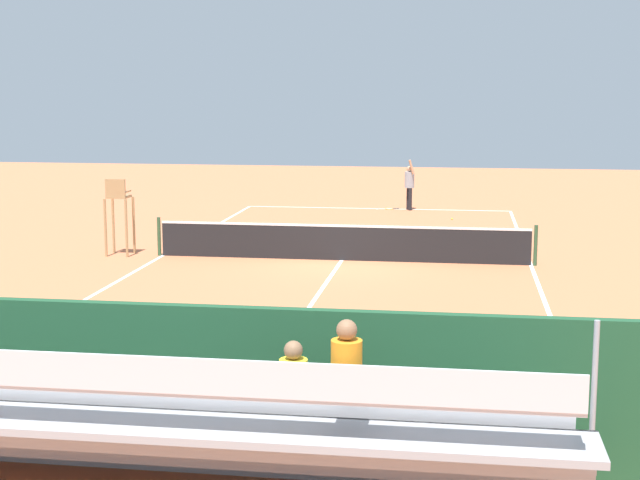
{
  "coord_description": "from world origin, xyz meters",
  "views": [
    {
      "loc": [
        -3.12,
        24.99,
        4.66
      ],
      "look_at": [
        0.0,
        4.0,
        1.2
      ],
      "focal_mm": 53.34,
      "sensor_mm": 36.0,
      "label": 1
    }
  ],
  "objects_px": {
    "tennis_racket": "(390,209)",
    "equipment_bag": "(296,434)",
    "courtside_bench": "(431,410)",
    "bleacher_stand": "(165,427)",
    "tennis_ball_near": "(452,219)",
    "tennis_player": "(409,183)",
    "umpire_chair": "(118,208)",
    "tennis_net": "(342,242)"
  },
  "relations": [
    {
      "from": "bleacher_stand",
      "to": "courtside_bench",
      "type": "bearing_deg",
      "value": -143.85
    },
    {
      "from": "umpire_chair",
      "to": "equipment_bag",
      "type": "height_order",
      "value": "umpire_chair"
    },
    {
      "from": "tennis_racket",
      "to": "equipment_bag",
      "type": "bearing_deg",
      "value": 91.43
    },
    {
      "from": "tennis_ball_near",
      "to": "umpire_chair",
      "type": "bearing_deg",
      "value": 43.11
    },
    {
      "from": "tennis_player",
      "to": "tennis_racket",
      "type": "xyz_separation_m",
      "value": [
        0.74,
        -0.12,
        -1.0
      ]
    },
    {
      "from": "bleacher_stand",
      "to": "tennis_ball_near",
      "type": "xyz_separation_m",
      "value": [
        -2.9,
        -23.71,
        -0.91
      ]
    },
    {
      "from": "bleacher_stand",
      "to": "courtside_bench",
      "type": "relative_size",
      "value": 5.03
    },
    {
      "from": "equipment_bag",
      "to": "tennis_ball_near",
      "type": "relative_size",
      "value": 13.64
    },
    {
      "from": "bleacher_stand",
      "to": "equipment_bag",
      "type": "height_order",
      "value": "bleacher_stand"
    },
    {
      "from": "tennis_net",
      "to": "equipment_bag",
      "type": "distance_m",
      "value": 13.45
    },
    {
      "from": "bleacher_stand",
      "to": "equipment_bag",
      "type": "distance_m",
      "value": 2.38
    },
    {
      "from": "courtside_bench",
      "to": "tennis_player",
      "type": "xyz_separation_m",
      "value": [
        1.6,
        -24.08,
        0.46
      ]
    },
    {
      "from": "bleacher_stand",
      "to": "tennis_net",
      "type": "bearing_deg",
      "value": -90.16
    },
    {
      "from": "tennis_net",
      "to": "tennis_racket",
      "type": "distance_m",
      "value": 10.95
    },
    {
      "from": "tennis_net",
      "to": "equipment_bag",
      "type": "relative_size",
      "value": 11.44
    },
    {
      "from": "umpire_chair",
      "to": "tennis_racket",
      "type": "distance_m",
      "value": 12.98
    },
    {
      "from": "tennis_player",
      "to": "tennis_ball_near",
      "type": "xyz_separation_m",
      "value": [
        -1.64,
        2.45,
        -0.98
      ]
    },
    {
      "from": "umpire_chair",
      "to": "courtside_bench",
      "type": "bearing_deg",
      "value": 124.44
    },
    {
      "from": "courtside_bench",
      "to": "equipment_bag",
      "type": "height_order",
      "value": "courtside_bench"
    },
    {
      "from": "bleacher_stand",
      "to": "courtside_bench",
      "type": "xyz_separation_m",
      "value": [
        -2.86,
        -2.09,
        -0.38
      ]
    },
    {
      "from": "courtside_bench",
      "to": "equipment_bag",
      "type": "xyz_separation_m",
      "value": [
        1.73,
        0.13,
        -0.38
      ]
    },
    {
      "from": "equipment_bag",
      "to": "tennis_racket",
      "type": "height_order",
      "value": "equipment_bag"
    },
    {
      "from": "bleacher_stand",
      "to": "tennis_ball_near",
      "type": "relative_size",
      "value": 137.27
    },
    {
      "from": "bleacher_stand",
      "to": "umpire_chair",
      "type": "xyz_separation_m",
      "value": [
        6.16,
        -15.23,
        0.37
      ]
    },
    {
      "from": "umpire_chair",
      "to": "tennis_racket",
      "type": "bearing_deg",
      "value": -121.11
    },
    {
      "from": "bleacher_stand",
      "to": "tennis_player",
      "type": "xyz_separation_m",
      "value": [
        -1.26,
        -26.16,
        0.07
      ]
    },
    {
      "from": "umpire_chair",
      "to": "equipment_bag",
      "type": "relative_size",
      "value": 2.38
    },
    {
      "from": "umpire_chair",
      "to": "tennis_player",
      "type": "distance_m",
      "value": 13.21
    },
    {
      "from": "bleacher_stand",
      "to": "umpire_chair",
      "type": "relative_size",
      "value": 4.23
    },
    {
      "from": "tennis_racket",
      "to": "tennis_player",
      "type": "bearing_deg",
      "value": 170.49
    },
    {
      "from": "courtside_bench",
      "to": "tennis_player",
      "type": "relative_size",
      "value": 0.93
    },
    {
      "from": "tennis_net",
      "to": "bleacher_stand",
      "type": "distance_m",
      "value": 15.37
    },
    {
      "from": "tennis_net",
      "to": "courtside_bench",
      "type": "bearing_deg",
      "value": 101.97
    },
    {
      "from": "courtside_bench",
      "to": "tennis_ball_near",
      "type": "relative_size",
      "value": 27.27
    },
    {
      "from": "tennis_racket",
      "to": "tennis_ball_near",
      "type": "relative_size",
      "value": 8.8
    },
    {
      "from": "tennis_net",
      "to": "tennis_player",
      "type": "bearing_deg",
      "value": -96.41
    },
    {
      "from": "tennis_ball_near",
      "to": "courtside_bench",
      "type": "bearing_deg",
      "value": 89.89
    },
    {
      "from": "tennis_net",
      "to": "bleacher_stand",
      "type": "bearing_deg",
      "value": 89.84
    },
    {
      "from": "tennis_net",
      "to": "courtside_bench",
      "type": "distance_m",
      "value": 13.57
    },
    {
      "from": "bleacher_stand",
      "to": "tennis_player",
      "type": "distance_m",
      "value": 26.19
    },
    {
      "from": "tennis_net",
      "to": "courtside_bench",
      "type": "relative_size",
      "value": 5.72
    },
    {
      "from": "bleacher_stand",
      "to": "equipment_bag",
      "type": "xyz_separation_m",
      "value": [
        -1.12,
        -1.96,
        -0.76
      ]
    }
  ]
}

